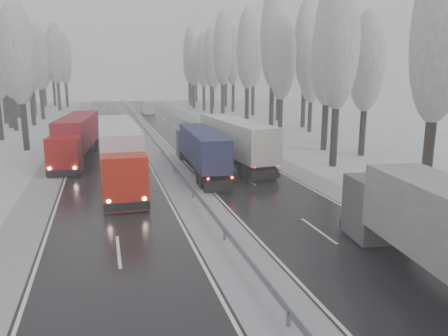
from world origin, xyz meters
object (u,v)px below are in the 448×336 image
truck_red_red (77,135)px  box_truck_distant (148,108)px  truck_red_white (119,150)px  truck_cream_box (232,138)px  truck_blue_box (200,147)px

truck_red_red → box_truck_distant: bearing=82.1°
box_truck_distant → truck_red_red: bearing=-104.4°
truck_red_white → box_truck_distant: bearing=81.8°
truck_red_red → truck_cream_box: bearing=-18.1°
truck_cream_box → box_truck_distant: (-2.23, 54.20, -1.16)m
box_truck_distant → truck_red_red: size_ratio=0.42×
truck_red_white → truck_red_red: size_ratio=1.07×
truck_cream_box → truck_red_white: size_ratio=0.95×
truck_blue_box → box_truck_distant: size_ratio=2.08×
truck_cream_box → box_truck_distant: 54.26m
truck_blue_box → truck_red_white: 7.26m
truck_blue_box → truck_red_white: (-6.86, -2.33, 0.48)m
truck_red_white → truck_red_red: (-3.63, 10.73, -0.18)m
truck_red_red → truck_red_white: bearing=-65.5°
truck_cream_box → truck_red_red: truck_cream_box is taller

